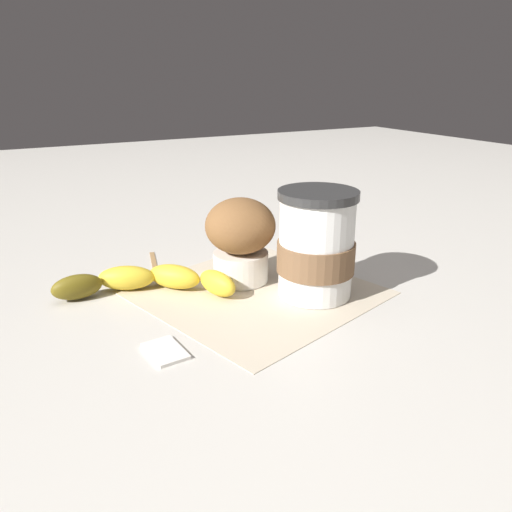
{
  "coord_description": "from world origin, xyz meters",
  "views": [
    {
      "loc": [
        0.27,
        0.51,
        0.26
      ],
      "look_at": [
        0.0,
        0.0,
        0.05
      ],
      "focal_mm": 35.0,
      "sensor_mm": 36.0,
      "label": 1
    }
  ],
  "objects_px": {
    "coffee_cup": "(316,247)",
    "sugar_packet": "(165,350)",
    "muffin": "(237,237)",
    "banana": "(149,280)"
  },
  "relations": [
    {
      "from": "muffin",
      "to": "sugar_packet",
      "type": "xyz_separation_m",
      "value": [
        0.14,
        0.13,
        -0.06
      ]
    },
    {
      "from": "coffee_cup",
      "to": "muffin",
      "type": "height_order",
      "value": "coffee_cup"
    },
    {
      "from": "coffee_cup",
      "to": "sugar_packet",
      "type": "distance_m",
      "value": 0.22
    },
    {
      "from": "muffin",
      "to": "banana",
      "type": "bearing_deg",
      "value": -10.2
    },
    {
      "from": "coffee_cup",
      "to": "sugar_packet",
      "type": "height_order",
      "value": "coffee_cup"
    },
    {
      "from": "coffee_cup",
      "to": "banana",
      "type": "distance_m",
      "value": 0.21
    },
    {
      "from": "muffin",
      "to": "sugar_packet",
      "type": "height_order",
      "value": "muffin"
    },
    {
      "from": "muffin",
      "to": "banana",
      "type": "distance_m",
      "value": 0.12
    },
    {
      "from": "muffin",
      "to": "sugar_packet",
      "type": "distance_m",
      "value": 0.2
    },
    {
      "from": "banana",
      "to": "sugar_packet",
      "type": "distance_m",
      "value": 0.15
    }
  ]
}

